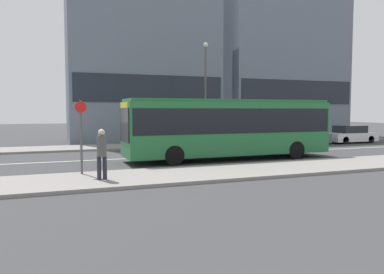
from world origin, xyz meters
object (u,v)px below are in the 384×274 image
object	(u,v)px
parked_car_1	(351,135)
pedestrian_near_stop	(102,151)
bus_stop_sign	(81,131)
street_lamp	(206,83)
parked_car_0	(300,137)
city_bus	(229,125)

from	to	relation	value
parked_car_1	pedestrian_near_stop	xyz separation A→B (m)	(-21.01, -10.04, 0.52)
bus_stop_sign	street_lamp	world-z (taller)	street_lamp
pedestrian_near_stop	street_lamp	distance (m)	15.17
parked_car_1	parked_car_0	bearing A→B (deg)	179.42
pedestrian_near_stop	bus_stop_sign	world-z (taller)	bus_stop_sign
parked_car_0	street_lamp	bearing A→B (deg)	167.05
pedestrian_near_stop	street_lamp	xyz separation A→B (m)	(8.97, 11.73, 3.44)
parked_car_0	city_bus	bearing A→B (deg)	-147.08
bus_stop_sign	city_bus	bearing A→B (deg)	19.80
street_lamp	parked_car_1	bearing A→B (deg)	-8.01
parked_car_0	pedestrian_near_stop	xyz separation A→B (m)	(-16.12, -10.09, 0.56)
parked_car_0	pedestrian_near_stop	distance (m)	19.02
parked_car_1	street_lamp	distance (m)	12.78
city_bus	parked_car_0	size ratio (longest dim) A/B	2.51
city_bus	street_lamp	bearing A→B (deg)	78.08
parked_car_0	pedestrian_near_stop	world-z (taller)	pedestrian_near_stop
bus_stop_sign	street_lamp	size ratio (longest dim) A/B	0.39
city_bus	bus_stop_sign	xyz separation A→B (m)	(-7.80, -2.81, -0.03)
pedestrian_near_stop	parked_car_0	bearing A→B (deg)	35.84
city_bus	pedestrian_near_stop	world-z (taller)	city_bus
city_bus	bus_stop_sign	bearing A→B (deg)	-158.81
pedestrian_near_stop	street_lamp	size ratio (longest dim) A/B	0.25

